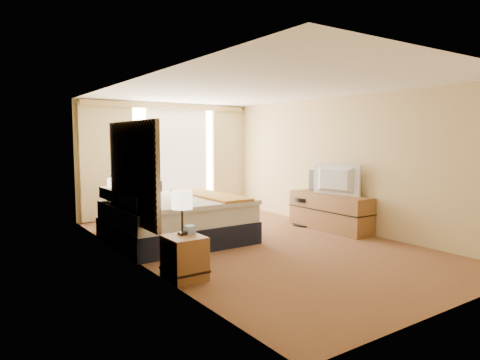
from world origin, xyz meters
TOP-DOWN VIEW (x-y plane):
  - floor at (0.00, 0.00)m, footprint 4.20×7.00m
  - ceiling at (0.00, 0.00)m, footprint 4.20×7.00m
  - wall_back at (0.00, 3.50)m, footprint 4.20×0.02m
  - wall_front at (0.00, -3.50)m, footprint 4.20×0.02m
  - wall_left at (-2.10, 0.00)m, footprint 0.02×7.00m
  - wall_right at (2.10, 0.00)m, footprint 0.02×7.00m
  - headboard at (-2.06, 0.20)m, footprint 0.06×1.85m
  - nightstand_left at (-1.87, -1.05)m, footprint 0.45×0.52m
  - nightstand_right at (-1.87, 1.45)m, footprint 0.45×0.52m
  - media_dresser at (1.83, 0.00)m, footprint 0.50×1.80m
  - window at (0.25, 3.47)m, footprint 2.30×0.02m
  - curtains at (-0.00, 3.39)m, footprint 4.12×0.19m
  - bed at (-1.06, 0.85)m, footprint 2.21×2.02m
  - loveseat at (-0.96, 2.49)m, footprint 1.52×1.11m
  - floor_lamp at (-1.15, 2.63)m, footprint 0.19×0.19m
  - desk_chair at (1.81, 0.56)m, footprint 0.55×0.55m
  - lamp_left at (-1.86, -0.98)m, footprint 0.27×0.27m
  - lamp_right at (-1.90, 1.52)m, footprint 0.26×0.26m
  - tissue_box at (-1.75, -0.98)m, footprint 0.12×0.12m
  - telephone at (-1.76, 1.38)m, footprint 0.23×0.20m
  - television at (1.78, -0.13)m, footprint 0.30×1.04m

SIDE VIEW (x-z plane):
  - floor at x=0.00m, z-range -0.01..0.01m
  - nightstand_left at x=-1.87m, z-range 0.00..0.55m
  - nightstand_right at x=-1.87m, z-range 0.00..0.55m
  - loveseat at x=-0.96m, z-range -0.14..0.71m
  - media_dresser at x=1.83m, z-range 0.00..0.70m
  - bed at x=-1.06m, z-range -0.14..0.93m
  - desk_chair at x=1.81m, z-range -0.06..1.07m
  - telephone at x=-1.76m, z-range 0.55..0.62m
  - tissue_box at x=-1.75m, z-range 0.55..0.66m
  - lamp_right at x=-1.90m, z-range 0.70..1.24m
  - lamp_left at x=-1.86m, z-range 0.71..1.27m
  - television at x=1.78m, z-range 0.70..1.29m
  - floor_lamp at x=-1.15m, z-range 0.32..1.86m
  - headboard at x=-2.06m, z-range 0.53..2.03m
  - wall_back at x=0.00m, z-range 0.00..2.60m
  - wall_front at x=0.00m, z-range 0.00..2.60m
  - wall_left at x=-2.10m, z-range 0.00..2.60m
  - wall_right at x=2.10m, z-range 0.00..2.60m
  - window at x=0.25m, z-range 0.17..2.47m
  - curtains at x=0.00m, z-range 0.13..2.69m
  - ceiling at x=0.00m, z-range 2.59..2.61m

